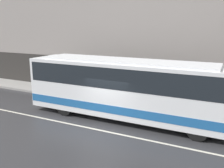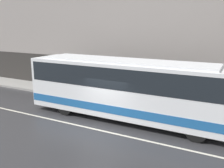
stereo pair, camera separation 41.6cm
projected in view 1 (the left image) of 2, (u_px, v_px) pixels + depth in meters
ground_plane at (99, 130)px, 13.01m from camera, size 60.00×60.00×0.00m
sidewalk at (135, 102)px, 17.51m from camera, size 60.00×2.38×0.17m
building_facade at (144, 18)px, 17.36m from camera, size 60.00×0.35×12.00m
lane_stripe at (99, 130)px, 13.01m from camera, size 54.00×0.14×0.01m
transit_bus at (125, 86)px, 14.17m from camera, size 11.70×2.53×3.46m
pedestrian_waiting at (120, 90)px, 17.28m from camera, size 0.36×0.36×1.63m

